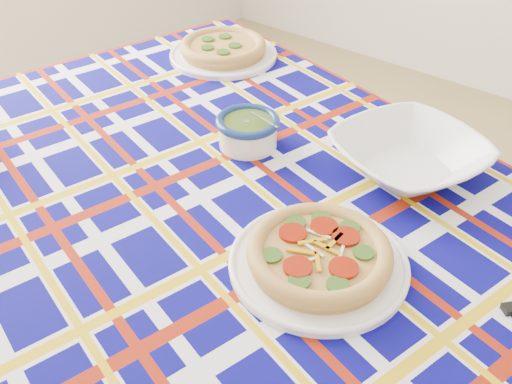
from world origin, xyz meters
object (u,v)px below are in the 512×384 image
Objects in this scene: pesto_bowl at (248,129)px; main_focaccia_plate at (319,254)px; dining_table at (248,240)px; serving_bowl at (409,156)px.

main_focaccia_plate is at bearing -32.96° from pesto_bowl.
pesto_bowl is (-0.31, 0.20, 0.01)m from main_focaccia_plate.
pesto_bowl is at bearing 147.04° from main_focaccia_plate.
dining_table is 0.35m from serving_bowl.
dining_table is 0.21m from main_focaccia_plate.
serving_bowl is at bearing 92.63° from main_focaccia_plate.
main_focaccia_plate is 1.06× the size of serving_bowl.
serving_bowl reaches higher than main_focaccia_plate.
dining_table is 6.37× the size of serving_bowl.
serving_bowl reaches higher than dining_table.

